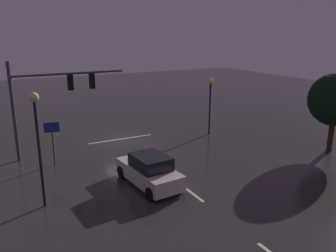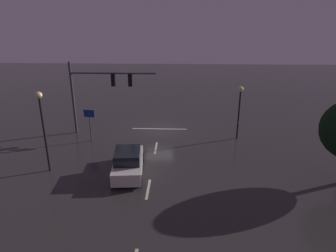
{
  "view_description": "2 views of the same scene",
  "coord_description": "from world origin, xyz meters",
  "px_view_note": "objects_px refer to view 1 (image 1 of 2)",
  "views": [
    {
      "loc": [
        8.54,
        23.55,
        7.92
      ],
      "look_at": [
        -0.77,
        5.99,
        2.45
      ],
      "focal_mm": 36.9,
      "sensor_mm": 36.0,
      "label": 1
    },
    {
      "loc": [
        -1.79,
        25.49,
        9.72
      ],
      "look_at": [
        -1.03,
        5.92,
        2.55
      ],
      "focal_mm": 32.16,
      "sensor_mm": 36.0,
      "label": 2
    }
  ],
  "objects_px": {
    "route_sign": "(52,134)",
    "traffic_signal_assembly": "(52,93)",
    "car_approaching": "(149,171)",
    "street_lamp_left_kerb": "(210,95)",
    "street_lamp_right_kerb": "(37,129)",
    "tree_left_near": "(335,100)"
  },
  "relations": [
    {
      "from": "street_lamp_left_kerb",
      "to": "route_sign",
      "type": "distance_m",
      "value": 12.2
    },
    {
      "from": "traffic_signal_assembly",
      "to": "tree_left_near",
      "type": "distance_m",
      "value": 18.5
    },
    {
      "from": "traffic_signal_assembly",
      "to": "route_sign",
      "type": "relative_size",
      "value": 2.63
    },
    {
      "from": "traffic_signal_assembly",
      "to": "street_lamp_left_kerb",
      "type": "relative_size",
      "value": 1.62
    },
    {
      "from": "car_approaching",
      "to": "route_sign",
      "type": "xyz_separation_m",
      "value": [
        3.94,
        -5.28,
        1.18
      ]
    },
    {
      "from": "route_sign",
      "to": "traffic_signal_assembly",
      "type": "bearing_deg",
      "value": -104.54
    },
    {
      "from": "route_sign",
      "to": "car_approaching",
      "type": "bearing_deg",
      "value": 126.69
    },
    {
      "from": "traffic_signal_assembly",
      "to": "street_lamp_left_kerb",
      "type": "xyz_separation_m",
      "value": [
        -11.61,
        0.85,
        -0.98
      ]
    },
    {
      "from": "car_approaching",
      "to": "route_sign",
      "type": "height_order",
      "value": "route_sign"
    },
    {
      "from": "car_approaching",
      "to": "tree_left_near",
      "type": "distance_m",
      "value": 13.56
    },
    {
      "from": "car_approaching",
      "to": "tree_left_near",
      "type": "relative_size",
      "value": 0.84
    },
    {
      "from": "street_lamp_left_kerb",
      "to": "tree_left_near",
      "type": "relative_size",
      "value": 0.84
    },
    {
      "from": "car_approaching",
      "to": "street_lamp_left_kerb",
      "type": "relative_size",
      "value": 1.01
    },
    {
      "from": "tree_left_near",
      "to": "route_sign",
      "type": "bearing_deg",
      "value": -19.4
    },
    {
      "from": "tree_left_near",
      "to": "street_lamp_left_kerb",
      "type": "bearing_deg",
      "value": -54.29
    },
    {
      "from": "car_approaching",
      "to": "street_lamp_left_kerb",
      "type": "xyz_separation_m",
      "value": [
        -8.16,
        -6.32,
        2.38
      ]
    },
    {
      "from": "route_sign",
      "to": "tree_left_near",
      "type": "height_order",
      "value": "tree_left_near"
    },
    {
      "from": "route_sign",
      "to": "street_lamp_left_kerb",
      "type": "bearing_deg",
      "value": -175.11
    },
    {
      "from": "car_approaching",
      "to": "tree_left_near",
      "type": "bearing_deg",
      "value": 176.66
    },
    {
      "from": "car_approaching",
      "to": "traffic_signal_assembly",
      "type": "bearing_deg",
      "value": -64.32
    },
    {
      "from": "street_lamp_right_kerb",
      "to": "tree_left_near",
      "type": "distance_m",
      "value": 18.6
    },
    {
      "from": "street_lamp_left_kerb",
      "to": "street_lamp_right_kerb",
      "type": "height_order",
      "value": "street_lamp_right_kerb"
    }
  ]
}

